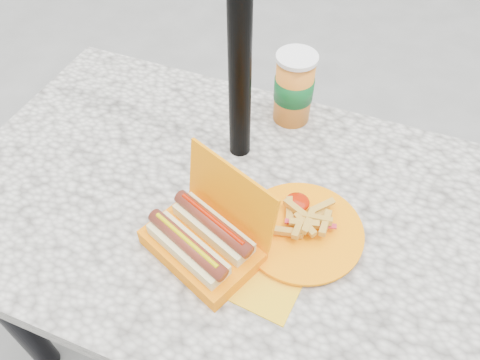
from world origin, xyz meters
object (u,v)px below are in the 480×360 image
at_px(umbrella_pole, 240,19).
at_px(hotdog_box, 203,240).
at_px(fries_plate, 299,231).
at_px(soda_cup, 294,88).

height_order(umbrella_pole, hotdog_box, umbrella_pole).
bearing_deg(hotdog_box, fries_plate, 55.18).
relative_size(fries_plate, soda_cup, 1.79).
bearing_deg(hotdog_box, soda_cup, 107.45).
relative_size(hotdog_box, fries_plate, 0.81).
bearing_deg(fries_plate, umbrella_pole, 137.55).
distance_m(hotdog_box, fries_plate, 0.20).
xyz_separation_m(hotdog_box, soda_cup, (0.04, 0.46, 0.05)).
bearing_deg(soda_cup, fries_plate, -69.91).
height_order(umbrella_pole, soda_cup, umbrella_pole).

